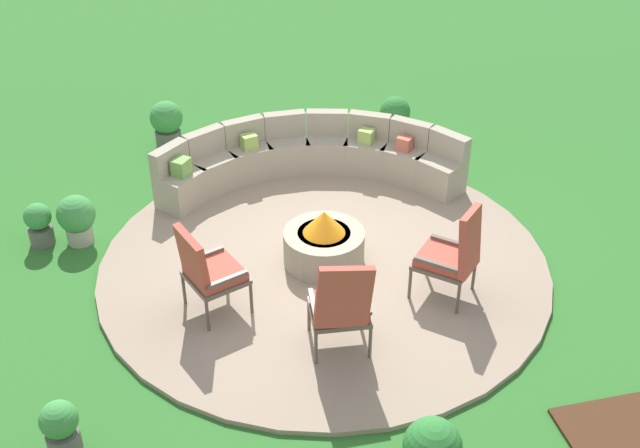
# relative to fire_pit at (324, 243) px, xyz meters

# --- Properties ---
(ground_plane) EXTENTS (24.00, 24.00, 0.00)m
(ground_plane) POSITION_rel_fire_pit_xyz_m (0.00, 0.00, -0.32)
(ground_plane) COLOR #2D6B28
(patio_circle) EXTENTS (5.22, 5.22, 0.06)m
(patio_circle) POSITION_rel_fire_pit_xyz_m (0.00, 0.00, -0.29)
(patio_circle) COLOR gray
(patio_circle) RESTS_ON ground_plane
(fire_pit) EXTENTS (0.94, 0.94, 0.68)m
(fire_pit) POSITION_rel_fire_pit_xyz_m (0.00, 0.00, 0.00)
(fire_pit) COLOR #9E937F
(fire_pit) RESTS_ON patio_circle
(curved_stone_bench) EXTENTS (4.06, 1.60, 0.80)m
(curved_stone_bench) POSITION_rel_fire_pit_xyz_m (0.24, 1.87, 0.06)
(curved_stone_bench) COLOR #9E937F
(curved_stone_bench) RESTS_ON patio_circle
(lounge_chair_front_left) EXTENTS (0.75, 0.74, 1.06)m
(lounge_chair_front_left) POSITION_rel_fire_pit_xyz_m (-1.39, -0.60, 0.29)
(lounge_chair_front_left) COLOR brown
(lounge_chair_front_left) RESTS_ON patio_circle
(lounge_chair_front_right) EXTENTS (0.63, 0.59, 1.14)m
(lounge_chair_front_right) POSITION_rel_fire_pit_xyz_m (-0.19, -1.50, 0.31)
(lounge_chair_front_right) COLOR brown
(lounge_chair_front_right) RESTS_ON patio_circle
(lounge_chair_back_left) EXTENTS (0.79, 0.82, 1.14)m
(lounge_chair_back_left) POSITION_rel_fire_pit_xyz_m (1.19, -0.94, 0.31)
(lounge_chair_back_left) COLOR brown
(lounge_chair_back_left) RESTS_ON patio_circle
(potted_plant_0) EXTENTS (0.45, 0.45, 0.70)m
(potted_plant_0) POSITION_rel_fire_pit_xyz_m (1.75, 2.83, 0.06)
(potted_plant_0) COLOR brown
(potted_plant_0) RESTS_ON ground_plane
(potted_plant_2) EXTENTS (0.33, 0.33, 0.55)m
(potted_plant_2) POSITION_rel_fire_pit_xyz_m (-3.23, 1.22, -0.03)
(potted_plant_2) COLOR #605B56
(potted_plant_2) RESTS_ON ground_plane
(potted_plant_3) EXTENTS (0.46, 0.46, 0.63)m
(potted_plant_3) POSITION_rel_fire_pit_xyz_m (-2.78, 1.16, 0.02)
(potted_plant_3) COLOR #A89E8E
(potted_plant_3) RESTS_ON ground_plane
(potted_plant_4) EXTENTS (0.48, 0.48, 0.71)m
(potted_plant_4) POSITION_rel_fire_pit_xyz_m (-1.54, 3.42, 0.07)
(potted_plant_4) COLOR #605B56
(potted_plant_4) RESTS_ON ground_plane
(potted_plant_5) EXTENTS (0.34, 0.34, 0.54)m
(potted_plant_5) POSITION_rel_fire_pit_xyz_m (-2.86, -2.14, -0.03)
(potted_plant_5) COLOR #605B56
(potted_plant_5) RESTS_ON ground_plane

